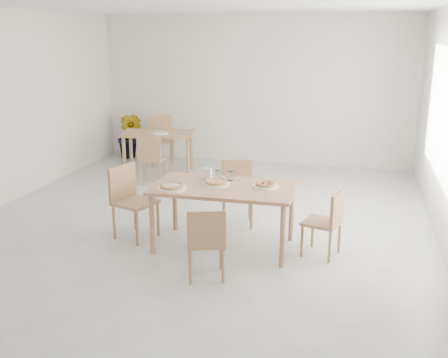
% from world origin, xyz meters
% --- Properties ---
extents(room, '(7.28, 7.00, 7.00)m').
position_xyz_m(room, '(2.98, 0.30, 1.50)').
color(room, '#B9BAB5').
rests_on(room, ground).
extents(main_table, '(1.64, 0.94, 0.75)m').
position_xyz_m(main_table, '(0.53, -0.79, 0.68)').
color(main_table, tan).
rests_on(main_table, ground).
extents(chair_south, '(0.49, 0.49, 0.78)m').
position_xyz_m(chair_south, '(0.58, -1.67, 0.45)').
color(chair_south, tan).
rests_on(chair_south, ground).
extents(chair_north, '(0.51, 0.51, 0.83)m').
position_xyz_m(chair_north, '(0.49, 0.06, 0.48)').
color(chair_north, tan).
rests_on(chair_north, ground).
extents(chair_west, '(0.56, 0.56, 0.90)m').
position_xyz_m(chair_west, '(-0.67, -0.75, 0.52)').
color(chair_west, tan).
rests_on(chair_west, ground).
extents(chair_east, '(0.47, 0.47, 0.77)m').
position_xyz_m(chair_east, '(1.73, -0.75, 0.45)').
color(chair_east, tan).
rests_on(chair_east, ground).
extents(plate_margherita, '(0.32, 0.32, 0.02)m').
position_xyz_m(plate_margherita, '(0.43, -0.75, 0.76)').
color(plate_margherita, white).
rests_on(plate_margherita, main_table).
extents(plate_mushroom, '(0.34, 0.34, 0.02)m').
position_xyz_m(plate_mushroom, '(-0.01, -1.04, 0.76)').
color(plate_mushroom, white).
rests_on(plate_mushroom, main_table).
extents(plate_pepperoni, '(0.31, 0.31, 0.02)m').
position_xyz_m(plate_pepperoni, '(1.00, -0.70, 0.76)').
color(plate_pepperoni, white).
rests_on(plate_pepperoni, main_table).
extents(pizza_margherita, '(0.30, 0.30, 0.03)m').
position_xyz_m(pizza_margherita, '(0.43, -0.75, 0.78)').
color(pizza_margherita, tan).
rests_on(pizza_margherita, plate_margherita).
extents(pizza_mushroom, '(0.37, 0.37, 0.03)m').
position_xyz_m(pizza_mushroom, '(-0.01, -1.04, 0.78)').
color(pizza_mushroom, tan).
rests_on(pizza_mushroom, plate_mushroom).
extents(pizza_pepperoni, '(0.25, 0.25, 0.03)m').
position_xyz_m(pizza_pepperoni, '(1.00, -0.70, 0.78)').
color(pizza_pepperoni, tan).
rests_on(pizza_pepperoni, plate_pepperoni).
extents(tumbler_a, '(0.08, 0.08, 0.11)m').
position_xyz_m(tumbler_a, '(0.55, -0.53, 0.80)').
color(tumbler_a, white).
rests_on(tumbler_a, main_table).
extents(tumbler_b, '(0.07, 0.07, 0.09)m').
position_xyz_m(tumbler_b, '(0.37, -0.47, 0.80)').
color(tumbler_b, white).
rests_on(tumbler_b, main_table).
extents(napkin_holder, '(0.14, 0.09, 0.14)m').
position_xyz_m(napkin_holder, '(0.26, -0.57, 0.82)').
color(napkin_holder, silver).
rests_on(napkin_holder, main_table).
extents(fork_a, '(0.07, 0.17, 0.01)m').
position_xyz_m(fork_a, '(-0.10, -0.68, 0.75)').
color(fork_a, silver).
rests_on(fork_a, main_table).
extents(fork_b, '(0.03, 0.18, 0.01)m').
position_xyz_m(fork_b, '(0.65, -0.49, 0.75)').
color(fork_b, silver).
rests_on(fork_b, main_table).
extents(second_table, '(1.39, 0.98, 0.75)m').
position_xyz_m(second_table, '(-1.47, 2.21, 0.65)').
color(second_table, tan).
rests_on(second_table, ground).
extents(chair_back_s, '(0.43, 0.43, 0.81)m').
position_xyz_m(chair_back_s, '(-1.33, 1.53, 0.47)').
color(chair_back_s, tan).
rests_on(chair_back_s, ground).
extents(chair_back_n, '(0.61, 0.61, 0.92)m').
position_xyz_m(chair_back_n, '(-1.70, 2.92, 0.53)').
color(chair_back_n, tan).
rests_on(chair_back_n, ground).
extents(plate_empty, '(0.29, 0.29, 0.02)m').
position_xyz_m(plate_empty, '(-1.38, 2.08, 0.76)').
color(plate_empty, white).
rests_on(plate_empty, second_table).
extents(potted_plant, '(0.55, 0.47, 0.92)m').
position_xyz_m(potted_plant, '(-2.46, 3.15, 0.46)').
color(potted_plant, '#1D6025').
rests_on(potted_plant, ground).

